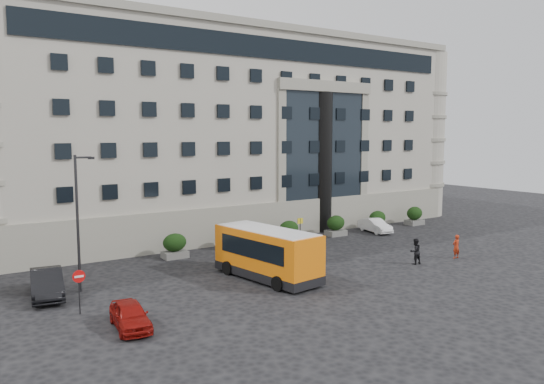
{
  "coord_description": "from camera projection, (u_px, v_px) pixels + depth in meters",
  "views": [
    {
      "loc": [
        -19.34,
        -28.34,
        9.23
      ],
      "look_at": [
        1.7,
        3.34,
        5.0
      ],
      "focal_mm": 35.0,
      "sensor_mm": 36.0,
      "label": 1
    }
  ],
  "objects": [
    {
      "name": "red_truck",
      "position": [
        32.0,
        228.0,
        43.25
      ],
      "size": [
        3.52,
        6.0,
        3.03
      ],
      "rotation": [
        0.0,
        0.0,
        0.19
      ],
      "color": "maroon",
      "rests_on": "ground"
    },
    {
      "name": "hedge_f",
      "position": [
        414.0,
        216.0,
        53.58
      ],
      "size": [
        1.8,
        1.26,
        1.84
      ],
      "color": "#61615E",
      "rests_on": "ground"
    },
    {
      "name": "white_taxi",
      "position": [
        375.0,
        225.0,
        49.49
      ],
      "size": [
        1.99,
        4.1,
        1.29
      ],
      "primitive_type": "imported",
      "rotation": [
        0.0,
        0.0,
        -0.16
      ],
      "color": "silver",
      "rests_on": "ground"
    },
    {
      "name": "entrance_column",
      "position": [
        322.0,
        162.0,
        49.53
      ],
      "size": [
        1.8,
        1.8,
        13.0
      ],
      "primitive_type": "cylinder",
      "color": "black",
      "rests_on": "ground"
    },
    {
      "name": "hedge_d",
      "position": [
        336.0,
        225.0,
        47.86
      ],
      "size": [
        1.8,
        1.26,
        1.84
      ],
      "color": "#61615E",
      "rests_on": "ground"
    },
    {
      "name": "civic_building",
      "position": [
        208.0,
        135.0,
        55.64
      ],
      "size": [
        44.0,
        24.0,
        18.0
      ],
      "primitive_type": "cube",
      "color": "#A19C8E",
      "rests_on": "ground"
    },
    {
      "name": "bus_stop_sign",
      "position": [
        300.0,
        228.0,
        42.09
      ],
      "size": [
        0.5,
        0.08,
        2.52
      ],
      "color": "#262628",
      "rests_on": "ground"
    },
    {
      "name": "pedestrian_a",
      "position": [
        456.0,
        247.0,
        39.18
      ],
      "size": [
        0.66,
        0.44,
        1.77
      ],
      "primitive_type": "imported",
      "rotation": [
        0.0,
        0.0,
        3.11
      ],
      "color": "#A62910",
      "rests_on": "ground"
    },
    {
      "name": "pedestrian_c",
      "position": [
        322.0,
        248.0,
        38.36
      ],
      "size": [
        1.47,
        1.28,
        1.97
      ],
      "primitive_type": "imported",
      "rotation": [
        0.0,
        0.0,
        3.67
      ],
      "color": "black",
      "rests_on": "ground"
    },
    {
      "name": "ground",
      "position": [
        278.0,
        273.0,
        35.12
      ],
      "size": [
        120.0,
        120.0,
        0.0
      ],
      "primitive_type": "plane",
      "color": "black",
      "rests_on": "ground"
    },
    {
      "name": "hedge_b",
      "position": [
        236.0,
        238.0,
        42.14
      ],
      "size": [
        1.8,
        1.26,
        1.84
      ],
      "color": "#61615E",
      "rests_on": "ground"
    },
    {
      "name": "hedge_e",
      "position": [
        377.0,
        220.0,
        50.72
      ],
      "size": [
        1.8,
        1.26,
        1.84
      ],
      "color": "#61615E",
      "rests_on": "ground"
    },
    {
      "name": "hedge_a",
      "position": [
        175.0,
        246.0,
        39.28
      ],
      "size": [
        1.8,
        1.26,
        1.84
      ],
      "color": "#61615E",
      "rests_on": "ground"
    },
    {
      "name": "minibus",
      "position": [
        267.0,
        252.0,
        33.58
      ],
      "size": [
        3.71,
        7.97,
        3.2
      ],
      "rotation": [
        0.0,
        0.0,
        0.14
      ],
      "color": "orange",
      "rests_on": "ground"
    },
    {
      "name": "pedestrian_b",
      "position": [
        415.0,
        251.0,
        37.43
      ],
      "size": [
        0.96,
        0.79,
        1.83
      ],
      "primitive_type": "imported",
      "rotation": [
        0.0,
        0.0,
        3.03
      ],
      "color": "black",
      "rests_on": "ground"
    },
    {
      "name": "parked_car_b",
      "position": [
        47.0,
        283.0,
        29.9
      ],
      "size": [
        2.34,
        4.99,
        1.58
      ],
      "primitive_type": "imported",
      "rotation": [
        0.0,
        0.0,
        -0.14
      ],
      "color": "black",
      "rests_on": "ground"
    },
    {
      "name": "no_entry_sign",
      "position": [
        79.0,
        283.0,
        26.93
      ],
      "size": [
        0.64,
        0.16,
        2.32
      ],
      "color": "#262628",
      "rests_on": "ground"
    },
    {
      "name": "hedge_c",
      "position": [
        289.0,
        231.0,
        45.0
      ],
      "size": [
        1.8,
        1.26,
        1.84
      ],
      "color": "#61615E",
      "rests_on": "ground"
    },
    {
      "name": "parked_car_a",
      "position": [
        130.0,
        315.0,
        25.11
      ],
      "size": [
        1.93,
        3.9,
        1.28
      ],
      "primitive_type": "imported",
      "rotation": [
        0.0,
        0.0,
        -0.11
      ],
      "color": "maroon",
      "rests_on": "ground"
    },
    {
      "name": "street_lamp",
      "position": [
        79.0,
        218.0,
        30.55
      ],
      "size": [
        1.16,
        0.18,
        8.0
      ],
      "color": "#262628",
      "rests_on": "ground"
    }
  ]
}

